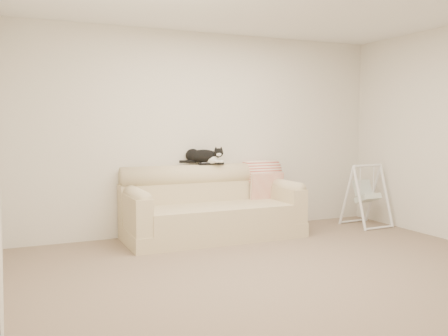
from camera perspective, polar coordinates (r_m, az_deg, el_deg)
name	(u,v)px	position (r m, az deg, el deg)	size (l,w,h in m)	color
ground_plane	(284,270)	(4.99, 6.82, -11.46)	(5.00, 5.00, 0.00)	#6D5B4D
room_shell	(285,112)	(4.79, 7.01, 6.34)	(5.04, 4.04, 2.60)	beige
sofa	(211,209)	(6.28, -1.46, -4.73)	(2.20, 0.93, 0.90)	tan
remote_a	(205,164)	(6.42, -2.15, 0.51)	(0.18, 0.05, 0.03)	black
remote_b	(218,163)	(6.49, -0.74, 0.54)	(0.18, 0.09, 0.02)	black
tuxedo_cat	(203,156)	(6.45, -2.38, 1.38)	(0.56, 0.40, 0.23)	black
throw_blanket	(262,175)	(6.80, 4.34, -0.82)	(0.47, 0.38, 0.58)	#B8473A
baby_swing	(366,195)	(7.23, 15.93, -2.99)	(0.55, 0.58, 0.87)	white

